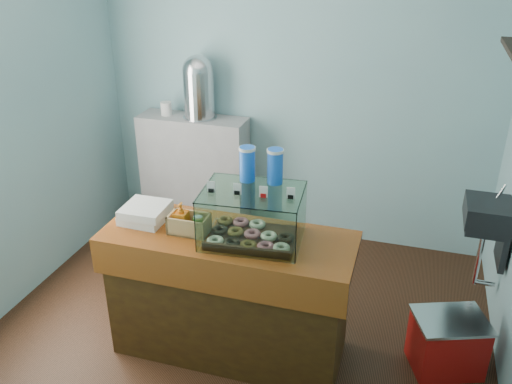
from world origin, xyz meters
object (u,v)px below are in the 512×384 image
(display_case, at_px, (253,212))
(coffee_urn, at_px, (199,85))
(counter, at_px, (229,294))
(red_cooler, at_px, (447,343))

(display_case, relative_size, coffee_urn, 1.13)
(counter, distance_m, display_case, 0.64)
(display_case, bearing_deg, counter, -173.69)
(counter, relative_size, display_case, 2.51)
(counter, bearing_deg, display_case, 11.10)
(counter, distance_m, coffee_urn, 2.02)
(coffee_urn, bearing_deg, red_cooler, -30.93)
(display_case, height_order, red_cooler, display_case)
(counter, height_order, red_cooler, counter)
(red_cooler, bearing_deg, coffee_urn, 128.35)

